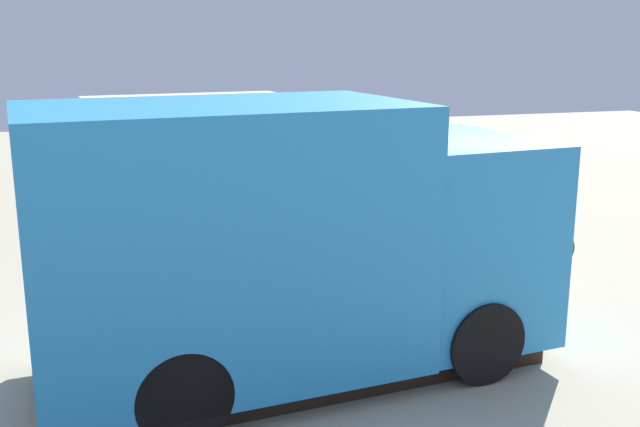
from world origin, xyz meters
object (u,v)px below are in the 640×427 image
object	(u,v)px
food_truck	(287,246)
planter_flowering_far	(549,255)
plaza_bench	(397,219)
planter_flowering_near	(136,235)

from	to	relation	value
food_truck	planter_flowering_far	size ratio (longest dim) A/B	6.22
food_truck	planter_flowering_far	xyz separation A→B (m)	(-3.83, -1.43, -0.83)
planter_flowering_far	plaza_bench	world-z (taller)	planter_flowering_far
food_truck	plaza_bench	bearing A→B (deg)	-125.27
planter_flowering_near	plaza_bench	xyz separation A→B (m)	(-3.96, -0.08, -0.08)
plaza_bench	planter_flowering_near	bearing A→B (deg)	1.16
planter_flowering_near	food_truck	bearing A→B (deg)	106.68
planter_flowering_near	planter_flowering_far	size ratio (longest dim) A/B	1.11
planter_flowering_far	plaza_bench	distance (m)	2.73
food_truck	planter_flowering_near	distance (m)	4.13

